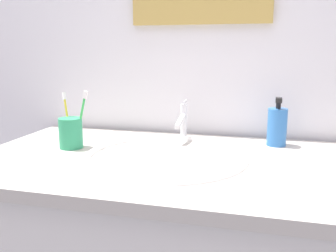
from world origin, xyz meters
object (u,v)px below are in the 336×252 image
Objects in this scene: toothbrush_green at (81,115)px; faucet at (183,121)px; toothbrush_yellow at (67,115)px; soap_dispenser at (277,126)px; toothbrush_cup at (71,133)px.

faucet is at bearing 34.92° from toothbrush_green.
toothbrush_green is at bearing -17.74° from toothbrush_yellow.
faucet is 0.94× the size of soap_dispenser.
toothbrush_green is at bearing -162.08° from soap_dispenser.
toothbrush_green is (0.04, 0.00, 0.06)m from toothbrush_cup.
toothbrush_green is (0.06, -0.02, 0.01)m from toothbrush_yellow.
faucet is 0.36m from toothbrush_green.
toothbrush_cup is at bearing -147.77° from faucet.
soap_dispenser is (0.65, 0.20, 0.02)m from toothbrush_cup.
faucet is at bearing 27.34° from toothbrush_yellow.
toothbrush_cup is at bearing -173.27° from toothbrush_green.
soap_dispenser is (0.61, 0.20, -0.04)m from toothbrush_green.
soap_dispenser is (0.32, -0.00, -0.00)m from faucet.
faucet is 0.83× the size of toothbrush_green.
faucet is 0.32m from soap_dispenser.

